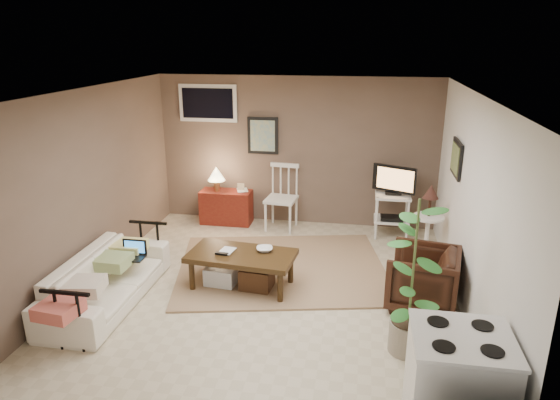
% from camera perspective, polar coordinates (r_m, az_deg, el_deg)
% --- Properties ---
extents(floor, '(5.00, 5.00, 0.00)m').
position_cam_1_polar(floor, '(6.20, -1.44, -10.47)').
color(floor, '#C1B293').
rests_on(floor, ground).
extents(art_back, '(0.50, 0.03, 0.60)m').
position_cam_1_polar(art_back, '(8.12, -1.97, 7.37)').
color(art_back, black).
extents(art_right, '(0.03, 0.60, 0.45)m').
position_cam_1_polar(art_right, '(6.65, 19.53, 4.50)').
color(art_right, black).
extents(window, '(0.96, 0.03, 0.60)m').
position_cam_1_polar(window, '(8.27, -8.24, 10.90)').
color(window, silver).
extents(rug, '(3.12, 2.71, 0.03)m').
position_cam_1_polar(rug, '(6.77, 0.22, -7.76)').
color(rug, '#9A7759').
rests_on(rug, floor).
extents(coffee_table, '(1.35, 0.79, 0.49)m').
position_cam_1_polar(coffee_table, '(6.21, -4.47, -7.67)').
color(coffee_table, '#37250F').
rests_on(coffee_table, floor).
extents(sofa, '(0.57, 1.96, 0.77)m').
position_cam_1_polar(sofa, '(6.17, -19.27, -7.75)').
color(sofa, white).
rests_on(sofa, floor).
extents(sofa_pillows, '(0.38, 1.86, 0.13)m').
position_cam_1_polar(sofa_pillows, '(5.94, -19.99, -7.95)').
color(sofa_pillows, beige).
rests_on(sofa_pillows, sofa).
extents(sofa_end_rails, '(0.53, 1.96, 0.66)m').
position_cam_1_polar(sofa_end_rails, '(6.14, -18.28, -8.33)').
color(sofa_end_rails, black).
rests_on(sofa_end_rails, floor).
extents(laptop, '(0.30, 0.22, 0.21)m').
position_cam_1_polar(laptop, '(6.31, -16.42, -5.74)').
color(laptop, black).
rests_on(laptop, sofa).
extents(red_console, '(0.84, 0.37, 0.97)m').
position_cam_1_polar(red_console, '(8.31, -6.25, -0.44)').
color(red_console, maroon).
rests_on(red_console, floor).
extents(spindle_chair, '(0.52, 0.52, 1.04)m').
position_cam_1_polar(spindle_chair, '(8.00, 0.17, 0.08)').
color(spindle_chair, silver).
rests_on(spindle_chair, floor).
extents(tv_stand, '(0.63, 0.43, 1.13)m').
position_cam_1_polar(tv_stand, '(7.82, 12.76, 0.03)').
color(tv_stand, silver).
rests_on(tv_stand, floor).
extents(side_table, '(0.41, 0.41, 1.11)m').
position_cam_1_polar(side_table, '(7.03, 16.65, -1.62)').
color(side_table, silver).
rests_on(side_table, floor).
extents(armchair, '(0.83, 0.87, 0.77)m').
position_cam_1_polar(armchair, '(5.96, 16.00, -8.34)').
color(armchair, black).
rests_on(armchair, floor).
extents(potted_plant, '(0.40, 0.40, 1.62)m').
position_cam_1_polar(potted_plant, '(4.91, 14.96, -8.01)').
color(potted_plant, gray).
rests_on(potted_plant, floor).
extents(stove, '(0.72, 0.67, 0.94)m').
position_cam_1_polar(stove, '(4.19, 19.54, -19.78)').
color(stove, silver).
rests_on(stove, floor).
extents(bowl, '(0.20, 0.09, 0.20)m').
position_cam_1_polar(bowl, '(6.13, -1.79, -5.00)').
color(bowl, '#37250F').
rests_on(bowl, coffee_table).
extents(book_table, '(0.17, 0.04, 0.23)m').
position_cam_1_polar(book_table, '(6.18, -6.82, -4.81)').
color(book_table, '#37250F').
rests_on(book_table, coffee_table).
extents(book_console, '(0.17, 0.08, 0.23)m').
position_cam_1_polar(book_console, '(8.18, -4.94, 1.77)').
color(book_console, '#37250F').
rests_on(book_console, red_console).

